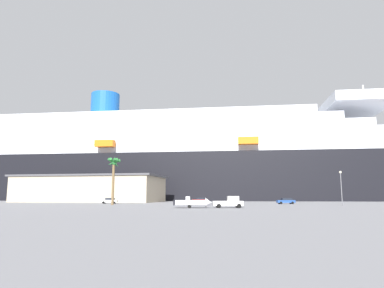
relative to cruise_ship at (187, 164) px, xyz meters
The scene contains 10 objects.
ground_plane 43.65m from the cruise_ship, 81.17° to the right, with size 600.00×600.00×0.00m, color gray.
cruise_ship is the anchor object (origin of this frame).
terminal_building 50.40m from the cruise_ship, 126.18° to the right, with size 51.48×27.30×9.11m.
pickup_truck 93.73m from the cruise_ship, 77.85° to the right, with size 5.82×2.89×2.20m.
small_boat_on_trailer 93.51m from the cruise_ship, 81.87° to the right, with size 8.14×2.86×2.15m.
palm_tree 74.88m from the cruise_ship, 96.87° to the right, with size 3.33×3.25×11.67m.
street_lamp 87.63m from the cruise_ship, 58.96° to the right, with size 0.56×0.56×7.84m.
parked_car_blue_suv 71.28m from the cruise_ship, 60.14° to the right, with size 4.93×2.52×1.58m.
parked_car_red_hatchback 54.41m from the cruise_ship, 78.47° to the right, with size 4.68×2.67×1.58m.
parked_car_white_van 64.42m from the cruise_ship, 103.30° to the right, with size 4.63×2.52×1.58m.
Camera 1 is at (13.50, -85.91, 2.41)m, focal length 32.00 mm.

